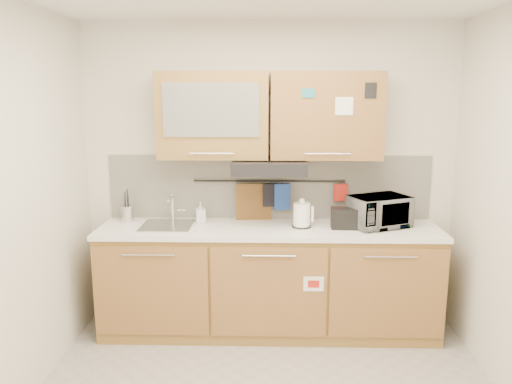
{
  "coord_description": "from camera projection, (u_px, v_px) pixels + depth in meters",
  "views": [
    {
      "loc": [
        -0.01,
        -2.8,
        2.03
      ],
      "look_at": [
        -0.1,
        1.05,
        1.24
      ],
      "focal_mm": 35.0,
      "sensor_mm": 36.0,
      "label": 1
    }
  ],
  "objects": [
    {
      "name": "utensil_crock",
      "position": [
        128.0,
        213.0,
        4.29
      ],
      "size": [
        0.14,
        0.14,
        0.28
      ],
      "rotation": [
        0.0,
        0.0,
        -0.33
      ],
      "color": "silver",
      "rests_on": "countertop"
    },
    {
      "name": "range_hood",
      "position": [
        269.0,
        166.0,
        4.09
      ],
      "size": [
        0.6,
        0.46,
        0.1
      ],
      "primitive_type": "cube",
      "color": "black",
      "rests_on": "upper_cabinets"
    },
    {
      "name": "soap_bottle",
      "position": [
        201.0,
        212.0,
        4.26
      ],
      "size": [
        0.09,
        0.1,
        0.17
      ],
      "primitive_type": "imported",
      "rotation": [
        0.0,
        0.0,
        0.22
      ],
      "color": "#999999",
      "rests_on": "countertop"
    },
    {
      "name": "oven_mitt",
      "position": [
        282.0,
        197.0,
        4.32
      ],
      "size": [
        0.14,
        0.06,
        0.23
      ],
      "primitive_type": "cube",
      "rotation": [
        0.0,
        0.0,
        0.16
      ],
      "color": "#214199",
      "rests_on": "utensil_rail"
    },
    {
      "name": "kettle",
      "position": [
        302.0,
        216.0,
        4.11
      ],
      "size": [
        0.18,
        0.16,
        0.24
      ],
      "rotation": [
        0.0,
        0.0,
        -0.01
      ],
      "color": "white",
      "rests_on": "countertop"
    },
    {
      "name": "pot_holder",
      "position": [
        341.0,
        192.0,
        4.3
      ],
      "size": [
        0.12,
        0.05,
        0.15
      ],
      "primitive_type": "cube",
      "rotation": [
        0.0,
        0.0,
        0.24
      ],
      "color": "#B22217",
      "rests_on": "utensil_rail"
    },
    {
      "name": "microwave",
      "position": [
        379.0,
        211.0,
        4.12
      ],
      "size": [
        0.56,
        0.48,
        0.26
      ],
      "primitive_type": "imported",
      "rotation": [
        0.0,
        0.0,
        0.43
      ],
      "color": "#999999",
      "rests_on": "countertop"
    },
    {
      "name": "base_cabinet",
      "position": [
        269.0,
        285.0,
        4.23
      ],
      "size": [
        2.8,
        0.64,
        0.88
      ],
      "color": "#B0823E",
      "rests_on": "floor"
    },
    {
      "name": "countertop",
      "position": [
        269.0,
        229.0,
        4.13
      ],
      "size": [
        2.82,
        0.62,
        0.04
      ],
      "primitive_type": "cube",
      "color": "white",
      "rests_on": "base_cabinet"
    },
    {
      "name": "upper_cabinets",
      "position": [
        269.0,
        115.0,
        4.08
      ],
      "size": [
        1.82,
        0.37,
        0.7
      ],
      "color": "#B0823E",
      "rests_on": "wall_back"
    },
    {
      "name": "wall_back",
      "position": [
        269.0,
        176.0,
        4.36
      ],
      "size": [
        3.2,
        0.0,
        3.2
      ],
      "primitive_type": "plane",
      "rotation": [
        1.57,
        0.0,
        0.0
      ],
      "color": "silver",
      "rests_on": "ground"
    },
    {
      "name": "utensil_rail",
      "position": [
        269.0,
        181.0,
        4.32
      ],
      "size": [
        1.3,
        0.02,
        0.02
      ],
      "primitive_type": "cylinder",
      "rotation": [
        0.0,
        1.57,
        0.0
      ],
      "color": "black",
      "rests_on": "backsplash"
    },
    {
      "name": "dark_pouch",
      "position": [
        270.0,
        195.0,
        4.32
      ],
      "size": [
        0.13,
        0.05,
        0.2
      ],
      "primitive_type": "cube",
      "rotation": [
        0.0,
        0.0,
        0.13
      ],
      "color": "black",
      "rests_on": "utensil_rail"
    },
    {
      "name": "sink",
      "position": [
        167.0,
        225.0,
        4.17
      ],
      "size": [
        0.42,
        0.4,
        0.26
      ],
      "color": "silver",
      "rests_on": "countertop"
    },
    {
      "name": "toaster",
      "position": [
        345.0,
        218.0,
        4.07
      ],
      "size": [
        0.23,
        0.14,
        0.17
      ],
      "rotation": [
        0.0,
        0.0,
        -0.03
      ],
      "color": "black",
      "rests_on": "countertop"
    },
    {
      "name": "backsplash",
      "position": [
        269.0,
        187.0,
        4.36
      ],
      "size": [
        2.8,
        0.02,
        0.56
      ],
      "primitive_type": "cube",
      "color": "silver",
      "rests_on": "countertop"
    },
    {
      "name": "cutting_board",
      "position": [
        254.0,
        205.0,
        4.35
      ],
      "size": [
        0.31,
        0.05,
        0.38
      ],
      "primitive_type": "cube",
      "rotation": [
        0.0,
        0.0,
        0.09
      ],
      "color": "brown",
      "rests_on": "utensil_rail"
    }
  ]
}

